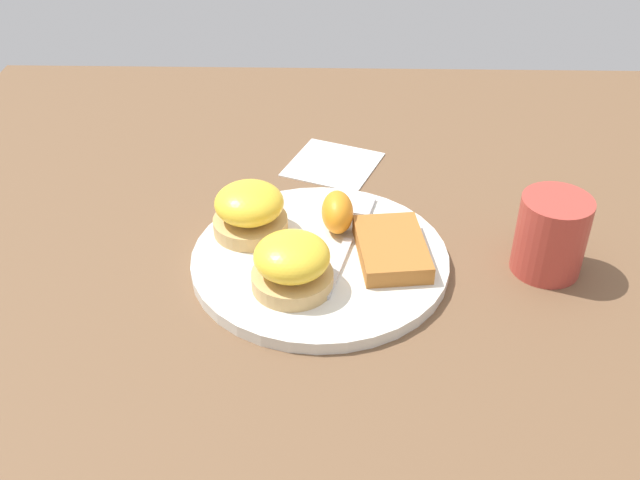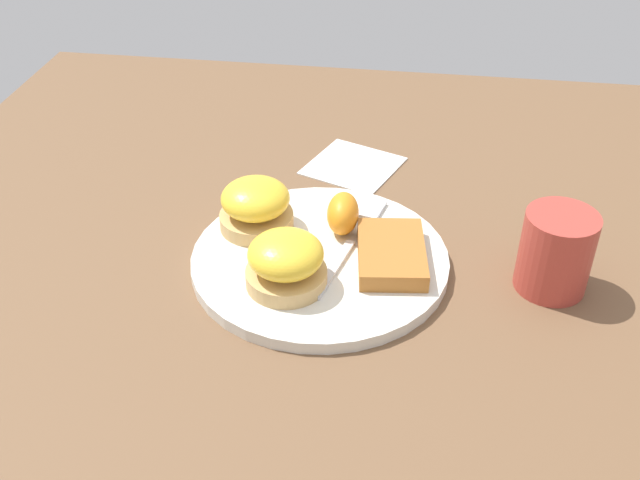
% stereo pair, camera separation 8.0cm
% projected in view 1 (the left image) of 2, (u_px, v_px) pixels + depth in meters
% --- Properties ---
extents(ground_plane, '(1.10, 1.10, 0.00)m').
position_uv_depth(ground_plane, '(320.00, 265.00, 0.82)').
color(ground_plane, brown).
extents(plate, '(0.28, 0.28, 0.01)m').
position_uv_depth(plate, '(320.00, 260.00, 0.82)').
color(plate, silver).
rests_on(plate, ground_plane).
extents(sandwich_benedict_left, '(0.08, 0.08, 0.06)m').
position_uv_depth(sandwich_benedict_left, '(250.00, 210.00, 0.84)').
color(sandwich_benedict_left, tan).
rests_on(sandwich_benedict_left, plate).
extents(sandwich_benedict_right, '(0.08, 0.08, 0.06)m').
position_uv_depth(sandwich_benedict_right, '(292.00, 264.00, 0.76)').
color(sandwich_benedict_right, tan).
rests_on(sandwich_benedict_right, plate).
extents(hashbrown_patty, '(0.12, 0.08, 0.02)m').
position_uv_depth(hashbrown_patty, '(392.00, 249.00, 0.81)').
color(hashbrown_patty, '#AA672A').
rests_on(hashbrown_patty, plate).
extents(orange_wedge, '(0.06, 0.04, 0.04)m').
position_uv_depth(orange_wedge, '(337.00, 212.00, 0.85)').
color(orange_wedge, orange).
rests_on(orange_wedge, plate).
extents(fork, '(0.19, 0.06, 0.00)m').
position_uv_depth(fork, '(350.00, 236.00, 0.84)').
color(fork, silver).
rests_on(fork, plate).
extents(cup, '(0.10, 0.07, 0.09)m').
position_uv_depth(cup, '(552.00, 236.00, 0.79)').
color(cup, '#B23D33').
rests_on(cup, ground_plane).
extents(napkin, '(0.14, 0.14, 0.00)m').
position_uv_depth(napkin, '(333.00, 164.00, 1.00)').
color(napkin, white).
rests_on(napkin, ground_plane).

